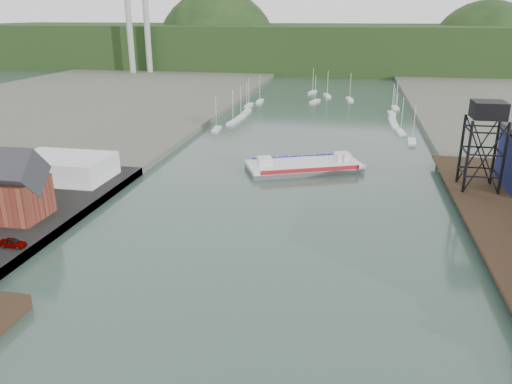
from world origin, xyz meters
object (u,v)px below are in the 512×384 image
at_px(harbor_building, 5,191).
at_px(lift_tower, 488,115).
at_px(chain_ferry, 304,166).
at_px(car_west_a, 13,243).

height_order(harbor_building, lift_tower, lift_tower).
relative_size(chain_ferry, car_west_a, 6.92).
distance_m(harbor_building, lift_tower, 82.49).
bearing_deg(lift_tower, chain_ferry, 160.80).
relative_size(harbor_building, chain_ferry, 0.46).
bearing_deg(car_west_a, chain_ferry, -36.50).
distance_m(lift_tower, chain_ferry, 38.16).
relative_size(lift_tower, car_west_a, 4.18).
xyz_separation_m(harbor_building, chain_ferry, (43.72, 39.59, -5.07)).
height_order(lift_tower, chain_ferry, lift_tower).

